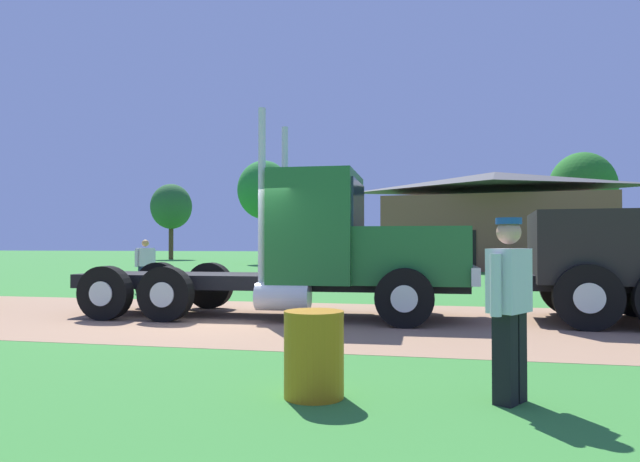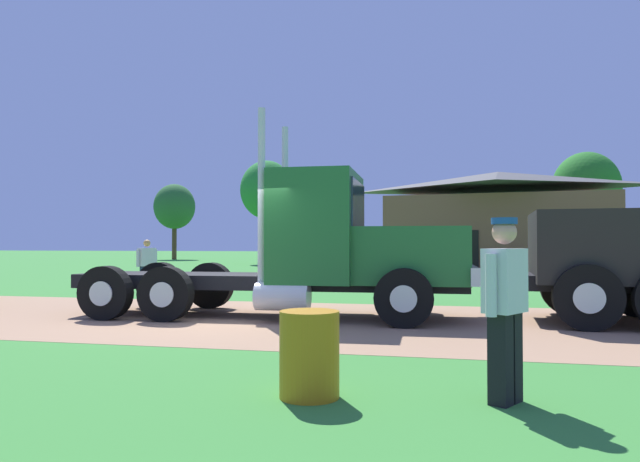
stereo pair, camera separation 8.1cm
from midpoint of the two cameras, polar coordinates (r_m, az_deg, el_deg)
name	(u,v)px [view 2 (the right image)]	position (r m, az deg, el deg)	size (l,w,h in m)	color
ground_plane	(236,318)	(11.67, -8.03, -8.51)	(200.00, 200.00, 0.00)	#398133
dirt_track	(236,318)	(11.67, -8.03, -8.49)	(120.00, 6.43, 0.01)	#A27A5B
truck_foreground_white	(323,252)	(11.61, 0.51, -2.10)	(8.10, 2.85, 4.05)	black
visitor_by_barrel	(505,302)	(5.69, 18.10, -6.62)	(0.45, 0.55, 1.72)	silver
visitor_far_side	(147,263)	(18.61, -16.54, -3.06)	(0.48, 0.61, 1.60)	silver
steel_barrel	(309,354)	(5.69, -0.64, -12.01)	(0.58, 0.58, 0.83)	#B27214
shed_building	(498,222)	(35.15, 17.18, 0.83)	(13.37, 9.00, 5.67)	brown
tree_left	(174,207)	(56.88, -14.08, 2.32)	(3.88, 3.88, 7.17)	#513823
tree_mid	(267,190)	(43.38, -5.19, 4.00)	(3.96, 3.96, 7.67)	#513823
tree_right	(586,188)	(45.35, 24.75, 3.85)	(4.63, 4.63, 8.00)	#513823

